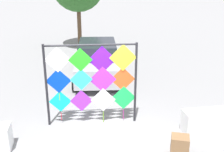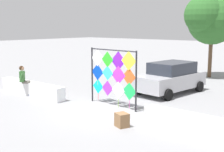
# 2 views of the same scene
# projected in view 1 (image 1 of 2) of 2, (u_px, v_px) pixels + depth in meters

# --- Properties ---
(ground) EXTENTS (120.00, 120.00, 0.00)m
(ground) POSITION_uv_depth(u_px,v_px,m) (100.00, 135.00, 7.80)
(ground) COLOR gray
(kite_display_rack) EXTENTS (2.68, 0.23, 2.53)m
(kite_display_rack) POSITION_uv_depth(u_px,v_px,m) (92.00, 78.00, 8.01)
(kite_display_rack) COLOR #232328
(kite_display_rack) RESTS_ON ground
(parked_car) EXTENTS (2.33, 4.31, 1.61)m
(parked_car) POSITION_uv_depth(u_px,v_px,m) (97.00, 60.00, 12.02)
(parked_car) COLOR #B7B7BC
(parked_car) RESTS_ON ground
(cardboard_box_large) EXTENTS (0.55, 0.51, 0.48)m
(cardboard_box_large) POSITION_uv_depth(u_px,v_px,m) (180.00, 145.00, 6.94)
(cardboard_box_large) COLOR olive
(cardboard_box_large) RESTS_ON ground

